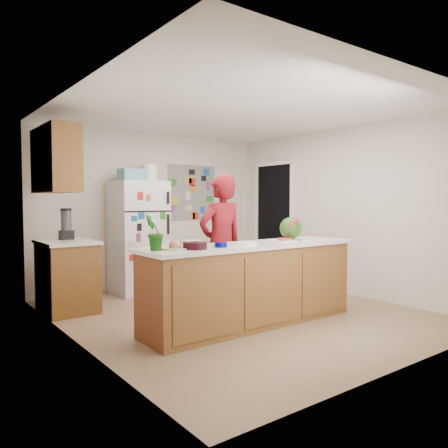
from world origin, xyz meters
TOP-DOWN VIEW (x-y plane):
  - floor at (0.00, 0.00)m, footprint 4.00×4.50m
  - wall_back at (0.00, 2.26)m, footprint 4.00×0.02m
  - wall_left at (-2.01, 0.00)m, footprint 0.02×4.50m
  - wall_right at (2.01, 0.00)m, footprint 0.02×4.50m
  - ceiling at (0.00, 0.00)m, footprint 4.00×4.50m
  - doorway at (1.99, 1.45)m, footprint 0.03×0.85m
  - peninsula_base at (-0.20, -0.50)m, footprint 2.60×0.62m
  - peninsula_top at (-0.20, -0.50)m, footprint 2.68×0.70m
  - side_counter_base at (-1.69, 1.35)m, footprint 0.60×0.80m
  - side_counter_top at (-1.69, 1.35)m, footprint 0.64×0.84m
  - upper_cabinets at (-1.82, 1.30)m, footprint 0.35×1.00m
  - refrigerator at (-0.45, 1.88)m, footprint 0.75×0.70m
  - fridge_top_bin at (-0.55, 1.88)m, footprint 0.35×0.28m
  - photo_collage at (0.75, 2.24)m, footprint 0.95×0.01m
  - person at (-0.21, 0.07)m, footprint 0.64×0.43m
  - blender_appliance at (-1.64, 1.52)m, footprint 0.13×0.13m
  - cutting_board at (0.42, -0.45)m, footprint 0.42×0.31m
  - watermelon at (0.48, -0.43)m, footprint 0.27×0.27m
  - watermelon_slice at (0.32, -0.50)m, footprint 0.18×0.18m
  - cherry_bowl at (-1.02, -0.59)m, footprint 0.29×0.29m
  - white_bowl at (-0.87, -0.33)m, footprint 0.23×0.23m
  - cobalt_bowl at (-0.71, -0.60)m, footprint 0.17×0.17m
  - plate at (-1.19, -0.50)m, footprint 0.33×0.33m
  - paper_towel at (-0.32, -0.55)m, footprint 0.23×0.21m
  - keys at (0.47, -0.59)m, footprint 0.10×0.07m
  - potted_plant at (-1.40, -0.45)m, footprint 0.22×0.20m

SIDE VIEW (x-z plane):
  - floor at x=0.00m, z-range -0.02..0.00m
  - side_counter_base at x=-1.69m, z-range 0.00..0.86m
  - peninsula_base at x=-0.20m, z-range 0.00..0.88m
  - refrigerator at x=-0.45m, z-range 0.00..1.70m
  - person at x=-0.21m, z-range 0.00..1.72m
  - side_counter_top at x=-1.69m, z-range 0.86..0.90m
  - peninsula_top at x=-0.20m, z-range 0.88..0.92m
  - cutting_board at x=0.42m, z-range 0.92..0.93m
  - keys at x=0.47m, z-range 0.92..0.93m
  - plate at x=-1.19m, z-range 0.92..0.94m
  - paper_towel at x=-0.32m, z-range 0.92..0.94m
  - watermelon_slice at x=0.32m, z-range 0.93..0.95m
  - cobalt_bowl at x=-0.71m, z-range 0.92..0.97m
  - white_bowl at x=-0.87m, z-range 0.92..0.98m
  - cherry_bowl at x=-1.02m, z-range 0.92..0.99m
  - doorway at x=1.99m, z-range 0.00..2.04m
  - watermelon at x=0.48m, z-range 0.93..1.20m
  - blender_appliance at x=-1.64m, z-range 0.90..1.28m
  - potted_plant at x=-1.40m, z-range 0.92..1.27m
  - wall_back at x=0.00m, z-range 0.00..2.50m
  - wall_left at x=-2.01m, z-range 0.00..2.50m
  - wall_right at x=2.01m, z-range 0.00..2.50m
  - photo_collage at x=0.75m, z-range 1.08..2.02m
  - fridge_top_bin at x=-0.55m, z-range 1.70..1.88m
  - upper_cabinets at x=-1.82m, z-range 1.50..2.30m
  - ceiling at x=0.00m, z-range 2.50..2.52m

